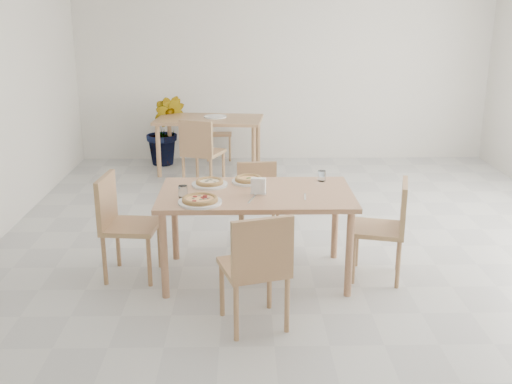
{
  "coord_description": "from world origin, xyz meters",
  "views": [
    {
      "loc": [
        -0.57,
        -5.31,
        2.21
      ],
      "look_at": [
        -0.48,
        -0.63,
        0.75
      ],
      "focal_mm": 42.0,
      "sensor_mm": 36.0,
      "label": 1
    }
  ],
  "objects_px": {
    "chair_east": "(389,223)",
    "plate_empty": "(215,117)",
    "main_table": "(256,201)",
    "chair_back_n": "(219,128)",
    "chair_north": "(258,197)",
    "potted_plant": "(165,130)",
    "plate_pepperoni": "(200,202)",
    "second_table": "(209,125)",
    "tumbler_a": "(183,192)",
    "chair_south": "(257,263)",
    "tumbler_b": "(322,176)",
    "chair_back_s": "(200,149)",
    "pizza_pepperoni": "(200,199)",
    "pizza_mushroom": "(210,182)",
    "napkin_holder": "(258,187)",
    "chair_west": "(121,219)",
    "plate_margherita": "(248,181)",
    "pizza_margherita": "(248,179)",
    "plate_mushroom": "(210,184)"
  },
  "relations": [
    {
      "from": "chair_east",
      "to": "plate_empty",
      "type": "bearing_deg",
      "value": -140.91
    },
    {
      "from": "main_table",
      "to": "plate_empty",
      "type": "bearing_deg",
      "value": 98.08
    },
    {
      "from": "chair_back_n",
      "to": "main_table",
      "type": "bearing_deg",
      "value": -84.51
    },
    {
      "from": "chair_north",
      "to": "potted_plant",
      "type": "height_order",
      "value": "potted_plant"
    },
    {
      "from": "plate_pepperoni",
      "to": "plate_empty",
      "type": "relative_size",
      "value": 1.09
    },
    {
      "from": "second_table",
      "to": "chair_back_n",
      "type": "distance_m",
      "value": 0.84
    },
    {
      "from": "chair_north",
      "to": "plate_pepperoni",
      "type": "relative_size",
      "value": 2.28
    },
    {
      "from": "chair_north",
      "to": "tumbler_a",
      "type": "distance_m",
      "value": 1.16
    },
    {
      "from": "chair_south",
      "to": "tumbler_b",
      "type": "height_order",
      "value": "chair_south"
    },
    {
      "from": "chair_north",
      "to": "plate_pepperoni",
      "type": "bearing_deg",
      "value": -117.68
    },
    {
      "from": "plate_pepperoni",
      "to": "chair_back_s",
      "type": "relative_size",
      "value": 0.38
    },
    {
      "from": "main_table",
      "to": "chair_back_n",
      "type": "xyz_separation_m",
      "value": [
        -0.48,
        4.2,
        -0.22
      ]
    },
    {
      "from": "pizza_pepperoni",
      "to": "pizza_mushroom",
      "type": "bearing_deg",
      "value": 84.34
    },
    {
      "from": "pizza_mushroom",
      "to": "chair_back_n",
      "type": "distance_m",
      "value": 4.02
    },
    {
      "from": "napkin_holder",
      "to": "chair_back_s",
      "type": "relative_size",
      "value": 0.16
    },
    {
      "from": "chair_east",
      "to": "pizza_mushroom",
      "type": "bearing_deg",
      "value": -84.86
    },
    {
      "from": "pizza_pepperoni",
      "to": "tumbler_b",
      "type": "relative_size",
      "value": 3.42
    },
    {
      "from": "chair_west",
      "to": "potted_plant",
      "type": "height_order",
      "value": "potted_plant"
    },
    {
      "from": "tumbler_b",
      "to": "chair_back_s",
      "type": "height_order",
      "value": "chair_back_s"
    },
    {
      "from": "plate_margherita",
      "to": "pizza_mushroom",
      "type": "bearing_deg",
      "value": -165.82
    },
    {
      "from": "pizza_pepperoni",
      "to": "chair_back_s",
      "type": "height_order",
      "value": "chair_back_s"
    },
    {
      "from": "chair_north",
      "to": "pizza_margherita",
      "type": "relative_size",
      "value": 2.97
    },
    {
      "from": "pizza_mushroom",
      "to": "second_table",
      "type": "distance_m",
      "value": 3.2
    },
    {
      "from": "main_table",
      "to": "chair_west",
      "type": "distance_m",
      "value": 1.14
    },
    {
      "from": "plate_mushroom",
      "to": "chair_back_n",
      "type": "relative_size",
      "value": 0.39
    },
    {
      "from": "tumbler_b",
      "to": "second_table",
      "type": "distance_m",
      "value": 3.29
    },
    {
      "from": "pizza_margherita",
      "to": "pizza_pepperoni",
      "type": "relative_size",
      "value": 0.83
    },
    {
      "from": "chair_west",
      "to": "chair_back_s",
      "type": "distance_m",
      "value": 2.58
    },
    {
      "from": "potted_plant",
      "to": "chair_east",
      "type": "bearing_deg",
      "value": -58.79
    },
    {
      "from": "pizza_margherita",
      "to": "second_table",
      "type": "xyz_separation_m",
      "value": [
        -0.51,
        3.11,
        -0.12
      ]
    },
    {
      "from": "plate_margherita",
      "to": "potted_plant",
      "type": "distance_m",
      "value": 3.7
    },
    {
      "from": "second_table",
      "to": "chair_back_n",
      "type": "xyz_separation_m",
      "value": [
        0.09,
        0.81,
        -0.21
      ]
    },
    {
      "from": "plate_pepperoni",
      "to": "pizza_margherita",
      "type": "relative_size",
      "value": 1.3
    },
    {
      "from": "tumbler_a",
      "to": "second_table",
      "type": "xyz_separation_m",
      "value": [
        0.01,
        3.52,
        -0.14
      ]
    },
    {
      "from": "napkin_holder",
      "to": "plate_mushroom",
      "type": "bearing_deg",
      "value": 155.34
    },
    {
      "from": "chair_back_s",
      "to": "plate_empty",
      "type": "xyz_separation_m",
      "value": [
        0.15,
        0.88,
        0.24
      ]
    },
    {
      "from": "pizza_pepperoni",
      "to": "napkin_holder",
      "type": "xyz_separation_m",
      "value": [
        0.46,
        0.2,
        0.04
      ]
    },
    {
      "from": "plate_margherita",
      "to": "plate_mushroom",
      "type": "bearing_deg",
      "value": -165.82
    },
    {
      "from": "pizza_mushroom",
      "to": "second_table",
      "type": "xyz_separation_m",
      "value": [
        -0.18,
        3.19,
        -0.12
      ]
    },
    {
      "from": "pizza_margherita",
      "to": "potted_plant",
      "type": "xyz_separation_m",
      "value": [
        -1.17,
        3.5,
        -0.28
      ]
    },
    {
      "from": "chair_north",
      "to": "chair_west",
      "type": "bearing_deg",
      "value": -150.87
    },
    {
      "from": "tumbler_a",
      "to": "potted_plant",
      "type": "xyz_separation_m",
      "value": [
        -0.64,
        3.92,
        -0.29
      ]
    },
    {
      "from": "chair_back_s",
      "to": "pizza_margherita",
      "type": "bearing_deg",
      "value": 126.48
    },
    {
      "from": "chair_back_s",
      "to": "chair_south",
      "type": "bearing_deg",
      "value": 122.62
    },
    {
      "from": "pizza_margherita",
      "to": "tumbler_a",
      "type": "xyz_separation_m",
      "value": [
        -0.52,
        -0.41,
        0.02
      ]
    },
    {
      "from": "tumbler_b",
      "to": "plate_mushroom",
      "type": "bearing_deg",
      "value": -173.26
    },
    {
      "from": "chair_east",
      "to": "chair_back_s",
      "type": "height_order",
      "value": "chair_back_s"
    },
    {
      "from": "second_table",
      "to": "pizza_mushroom",
      "type": "bearing_deg",
      "value": -80.47
    },
    {
      "from": "pizza_margherita",
      "to": "chair_back_s",
      "type": "distance_m",
      "value": 2.37
    },
    {
      "from": "pizza_mushroom",
      "to": "tumbler_a",
      "type": "bearing_deg",
      "value": -120.33
    }
  ]
}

